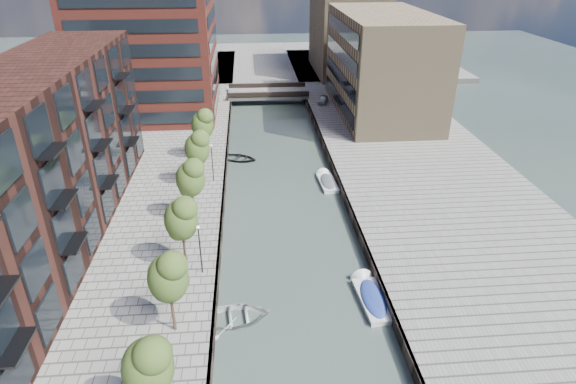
{
  "coord_description": "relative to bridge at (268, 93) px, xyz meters",
  "views": [
    {
      "loc": [
        -3.18,
        -6.15,
        23.16
      ],
      "look_at": [
        0.0,
        31.92,
        3.5
      ],
      "focal_mm": 30.0,
      "sensor_mm": 36.0,
      "label": 1
    }
  ],
  "objects": [
    {
      "name": "quay_wall_right",
      "position": [
        6.1,
        -32.0,
        -0.89
      ],
      "size": [
        0.25,
        140.0,
        1.0
      ],
      "primitive_type": "cube",
      "color": "#332823",
      "rests_on": "ground"
    },
    {
      "name": "tree_2",
      "position": [
        -8.5,
        -54.0,
        3.92
      ],
      "size": [
        2.5,
        2.5,
        5.95
      ],
      "color": "#382619",
      "rests_on": "quay_left"
    },
    {
      "name": "tree_5",
      "position": [
        -8.5,
        -33.0,
        3.92
      ],
      "size": [
        2.5,
        2.5,
        5.95
      ],
      "color": "#382619",
      "rests_on": "quay_left"
    },
    {
      "name": "lamp_2",
      "position": [
        -7.2,
        -32.0,
        2.12
      ],
      "size": [
        0.24,
        0.24,
        4.12
      ],
      "color": "black",
      "rests_on": "quay_left"
    },
    {
      "name": "car",
      "position": [
        8.44,
        -5.01,
        0.19
      ],
      "size": [
        2.25,
        3.64,
        1.16
      ],
      "primitive_type": "imported",
      "rotation": [
        0.0,
        0.0,
        -0.28
      ],
      "color": "#B2B4B7",
      "rests_on": "quay_right"
    },
    {
      "name": "far_closure",
      "position": [
        0.0,
        28.0,
        -0.89
      ],
      "size": [
        80.0,
        40.0,
        1.0
      ],
      "primitive_type": "cube",
      "color": "gray",
      "rests_on": "ground"
    },
    {
      "name": "tower",
      "position": [
        -17.0,
        -7.0,
        14.61
      ],
      "size": [
        18.0,
        18.0,
        30.0
      ],
      "primitive_type": "cube",
      "color": "maroon",
      "rests_on": "quay_left"
    },
    {
      "name": "tree_1",
      "position": [
        -8.5,
        -61.0,
        3.92
      ],
      "size": [
        2.5,
        2.5,
        5.95
      ],
      "color": "#382619",
      "rests_on": "quay_left"
    },
    {
      "name": "sloop_4",
      "position": [
        -4.65,
        -24.35,
        -1.39
      ],
      "size": [
        5.25,
        4.53,
        0.91
      ],
      "primitive_type": "imported",
      "rotation": [
        0.0,
        0.0,
        1.2
      ],
      "color": "black",
      "rests_on": "ground"
    },
    {
      "name": "lamp_1",
      "position": [
        -7.2,
        -48.0,
        2.12
      ],
      "size": [
        0.24,
        0.24,
        4.12
      ],
      "color": "black",
      "rests_on": "quay_left"
    },
    {
      "name": "tan_block_near",
      "position": [
        16.0,
        -10.0,
        6.61
      ],
      "size": [
        12.0,
        25.0,
        14.0
      ],
      "primitive_type": "cube",
      "color": "#8C7656",
      "rests_on": "quay_right"
    },
    {
      "name": "bridge",
      "position": [
        0.0,
        0.0,
        0.0
      ],
      "size": [
        13.0,
        6.0,
        1.3
      ],
      "color": "gray",
      "rests_on": "ground"
    },
    {
      "name": "quay_right",
      "position": [
        16.0,
        -32.0,
        -0.89
      ],
      "size": [
        20.0,
        140.0,
        1.0
      ],
      "primitive_type": "cube",
      "color": "gray",
      "rests_on": "ground"
    },
    {
      "name": "tree_4",
      "position": [
        -8.5,
        -40.0,
        3.92
      ],
      "size": [
        2.5,
        2.5,
        5.95
      ],
      "color": "#382619",
      "rests_on": "quay_left"
    },
    {
      "name": "motorboat_4",
      "position": [
        4.95,
        -31.53,
        -1.2
      ],
      "size": [
        1.92,
        4.82,
        1.57
      ],
      "color": "white",
      "rests_on": "ground"
    },
    {
      "name": "tan_block_far",
      "position": [
        16.0,
        16.0,
        7.61
      ],
      "size": [
        12.0,
        20.0,
        16.0
      ],
      "primitive_type": "cube",
      "color": "#8C7656",
      "rests_on": "quay_right"
    },
    {
      "name": "water",
      "position": [
        0.0,
        -32.0,
        -1.39
      ],
      "size": [
        300.0,
        300.0,
        0.0
      ],
      "primitive_type": "plane",
      "color": "#38473F",
      "rests_on": "ground"
    },
    {
      "name": "tree_6",
      "position": [
        -8.5,
        -26.0,
        3.92
      ],
      "size": [
        2.5,
        2.5,
        5.95
      ],
      "color": "#382619",
      "rests_on": "quay_left"
    },
    {
      "name": "tree_3",
      "position": [
        -8.5,
        -47.0,
        3.92
      ],
      "size": [
        2.5,
        2.5,
        5.95
      ],
      "color": "#382619",
      "rests_on": "quay_left"
    },
    {
      "name": "quay_wall_left",
      "position": [
        -6.1,
        -32.0,
        -0.89
      ],
      "size": [
        0.25,
        140.0,
        1.0
      ],
      "primitive_type": "cube",
      "color": "#332823",
      "rests_on": "ground"
    },
    {
      "name": "apartment_block",
      "position": [
        -20.0,
        -42.0,
        6.61
      ],
      "size": [
        8.0,
        38.0,
        14.0
      ],
      "primitive_type": "cube",
      "color": "black",
      "rests_on": "quay_left"
    },
    {
      "name": "motorboat_3",
      "position": [
        5.19,
        -50.92,
        -1.18
      ],
      "size": [
        2.23,
        5.42,
        1.77
      ],
      "color": "white",
      "rests_on": "ground"
    },
    {
      "name": "sloop_3",
      "position": [
        -4.72,
        -52.37,
        -1.39
      ],
      "size": [
        5.49,
        4.23,
        1.05
      ],
      "primitive_type": "imported",
      "rotation": [
        0.0,
        0.0,
        1.69
      ],
      "color": "silver",
      "rests_on": "ground"
    }
  ]
}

